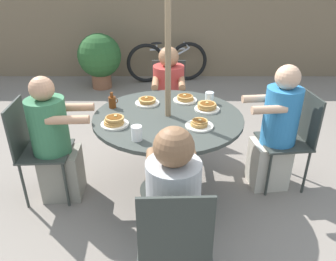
{
  "coord_description": "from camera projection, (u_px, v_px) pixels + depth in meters",
  "views": [
    {
      "loc": [
        -0.0,
        -2.51,
        1.9
      ],
      "look_at": [
        0.0,
        0.0,
        0.63
      ],
      "focal_mm": 35.0,
      "sensor_mm": 36.0,
      "label": 1
    }
  ],
  "objects": [
    {
      "name": "diner_west",
      "position": [
        55.0,
        144.0,
        2.81
      ],
      "size": [
        0.54,
        0.35,
        1.13
      ],
      "rotation": [
        0.0,
        0.0,
        -1.51
      ],
      "color": "gray",
      "rests_on": "ground"
    },
    {
      "name": "pancake_plate_c",
      "position": [
        199.0,
        124.0,
        2.54
      ],
      "size": [
        0.22,
        0.22,
        0.07
      ],
      "color": "silver",
      "rests_on": "patio_table"
    },
    {
      "name": "pancake_plate_d",
      "position": [
        147.0,
        102.0,
        2.97
      ],
      "size": [
        0.22,
        0.22,
        0.06
      ],
      "color": "silver",
      "rests_on": "patio_table"
    },
    {
      "name": "diner_south",
      "position": [
        169.0,
        101.0,
        3.73
      ],
      "size": [
        0.35,
        0.54,
        1.12
      ],
      "rotation": [
        0.0,
        0.0,
        -3.15
      ],
      "color": "#3D3D42",
      "rests_on": "ground"
    },
    {
      "name": "umbrella_pole",
      "position": [
        168.0,
        69.0,
        2.57
      ],
      "size": [
        0.05,
        0.05,
        2.34
      ],
      "primitive_type": "cylinder",
      "color": "#846B4C",
      "rests_on": "ground"
    },
    {
      "name": "pancake_plate_a",
      "position": [
        114.0,
        122.0,
        2.57
      ],
      "size": [
        0.22,
        0.22,
        0.08
      ],
      "color": "silver",
      "rests_on": "patio_table"
    },
    {
      "name": "coffee_cup",
      "position": [
        137.0,
        133.0,
        2.34
      ],
      "size": [
        0.08,
        0.08,
        0.11
      ],
      "color": "white",
      "rests_on": "patio_table"
    },
    {
      "name": "syrup_bottle",
      "position": [
        112.0,
        102.0,
        2.88
      ],
      "size": [
        0.09,
        0.06,
        0.14
      ],
      "color": "#602D0F",
      "rests_on": "patio_table"
    },
    {
      "name": "potted_shrub",
      "position": [
        100.0,
        57.0,
        5.45
      ],
      "size": [
        0.72,
        0.72,
        0.92
      ],
      "color": "brown",
      "rests_on": "ground"
    },
    {
      "name": "patio_table",
      "position": [
        168.0,
        127.0,
        2.8
      ],
      "size": [
        1.26,
        1.26,
        0.77
      ],
      "color": "#383D38",
      "rests_on": "ground"
    },
    {
      "name": "ground_plane",
      "position": [
        168.0,
        190.0,
        3.1
      ],
      "size": [
        12.0,
        12.0,
        0.0
      ],
      "primitive_type": "plane",
      "color": "gray"
    },
    {
      "name": "drinking_glass_a",
      "position": [
        209.0,
        98.0,
        2.97
      ],
      "size": [
        0.08,
        0.08,
        0.1
      ],
      "primitive_type": "cylinder",
      "color": "silver",
      "rests_on": "patio_table"
    },
    {
      "name": "pancake_plate_e",
      "position": [
        185.0,
        99.0,
        3.03
      ],
      "size": [
        0.22,
        0.22,
        0.07
      ],
      "color": "silver",
      "rests_on": "patio_table"
    },
    {
      "name": "bicycle",
      "position": [
        167.0,
        62.0,
        5.84
      ],
      "size": [
        1.44,
        0.44,
        0.71
      ],
      "rotation": [
        0.0,
        0.0,
        0.15
      ],
      "color": "black",
      "rests_on": "ground"
    },
    {
      "name": "diner_east",
      "position": [
        276.0,
        133.0,
        2.94
      ],
      "size": [
        0.49,
        0.35,
        1.17
      ],
      "rotation": [
        0.0,
        0.0,
        -4.6
      ],
      "color": "beige",
      "rests_on": "ground"
    },
    {
      "name": "patio_chair_west",
      "position": [
        35.0,
        145.0,
        2.8
      ],
      "size": [
        0.44,
        0.44,
        0.91
      ],
      "rotation": [
        0.0,
        0.0,
        -1.51
      ],
      "color": "#333833",
      "rests_on": "ground"
    },
    {
      "name": "patio_chair_south",
      "position": [
        169.0,
        95.0,
        3.88
      ],
      "size": [
        0.42,
        0.42,
        0.91
      ],
      "rotation": [
        0.0,
        0.0,
        -3.15
      ],
      "color": "#333833",
      "rests_on": "ground"
    },
    {
      "name": "diner_north",
      "position": [
        173.0,
        216.0,
        1.98
      ],
      "size": [
        0.33,
        0.5,
        1.15
      ],
      "rotation": [
        0.0,
        0.0,
        0.03
      ],
      "color": "slate",
      "rests_on": "ground"
    },
    {
      "name": "back_fence",
      "position": [
        168.0,
        24.0,
        5.85
      ],
      "size": [
        10.0,
        0.06,
        1.93
      ],
      "primitive_type": "cube",
      "color": "#7A664C",
      "rests_on": "ground"
    },
    {
      "name": "patio_chair_east",
      "position": [
        293.0,
        135.0,
        2.97
      ],
      "size": [
        0.46,
        0.46,
        0.91
      ],
      "rotation": [
        0.0,
        0.0,
        -4.6
      ],
      "color": "#333833",
      "rests_on": "ground"
    },
    {
      "name": "patio_chair_north",
      "position": [
        174.0,
        239.0,
        1.84
      ],
      "size": [
        0.43,
        0.43,
        0.91
      ],
      "rotation": [
        0.0,
        0.0,
        0.03
      ],
      "color": "#333833",
      "rests_on": "ground"
    },
    {
      "name": "pancake_plate_b",
      "position": [
        207.0,
        107.0,
        2.84
      ],
      "size": [
        0.22,
        0.22,
        0.07
      ],
      "color": "silver",
      "rests_on": "patio_table"
    }
  ]
}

